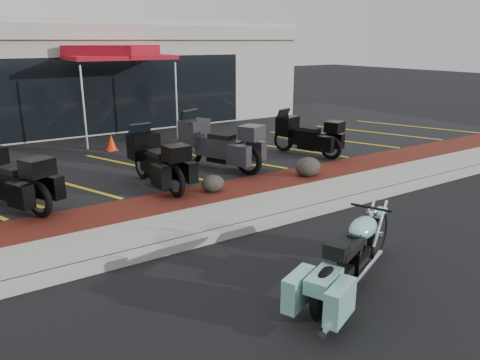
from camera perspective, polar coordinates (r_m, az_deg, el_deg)
ground at (r=7.83m, az=4.10°, el=-8.55°), size 90.00×90.00×0.00m
curb at (r=8.47m, az=0.41°, el=-5.93°), size 24.00×0.25×0.15m
sidewalk at (r=9.02m, az=-2.05°, el=-4.50°), size 24.00×1.20×0.15m
mulch_bed at (r=10.00m, az=-5.62°, el=-2.38°), size 24.00×1.20×0.16m
upper_lot at (r=14.83m, az=-15.40°, el=3.39°), size 26.00×9.60×0.15m
dealership_building at (r=20.58m, az=-21.44°, el=11.86°), size 18.00×8.16×4.00m
boulder_mid at (r=10.18m, az=-3.34°, el=-0.42°), size 0.52×0.43×0.37m
boulder_right at (r=11.45m, az=8.26°, el=1.63°), size 0.66×0.55×0.47m
hero_cruiser at (r=7.67m, az=16.47°, el=-5.59°), size 2.97×1.84×1.03m
touring_black_mid at (r=11.25m, az=-11.91°, el=3.43°), size 0.98×2.34×1.34m
touring_grey at (r=12.38m, az=-6.09°, el=5.18°), size 1.86×2.70×1.47m
touring_black_rear at (r=13.92m, az=5.34°, el=6.06°), size 1.46×2.33×1.27m
traffic_cone at (r=14.60m, az=-15.40°, el=4.44°), size 0.37×0.37×0.48m
popup_canopy at (r=16.58m, az=-15.21°, el=14.63°), size 4.29×4.29×3.03m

